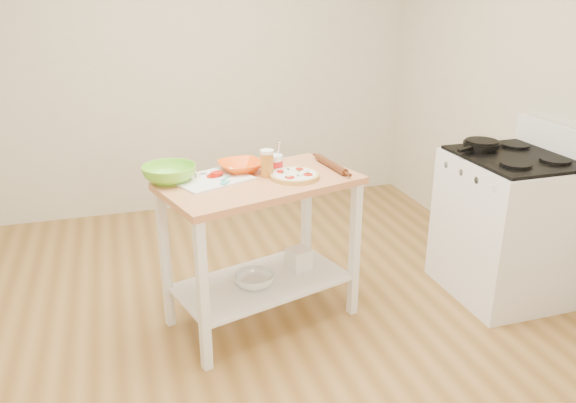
% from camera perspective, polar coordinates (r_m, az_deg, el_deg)
% --- Properties ---
extents(room_shell, '(4.04, 4.54, 2.74)m').
position_cam_1_polar(room_shell, '(2.82, -3.61, 9.47)').
color(room_shell, olive).
rests_on(room_shell, ground).
extents(prep_island, '(1.21, 0.87, 0.90)m').
position_cam_1_polar(prep_island, '(3.24, -2.75, -2.07)').
color(prep_island, tan).
rests_on(prep_island, ground).
extents(gas_stove, '(0.64, 0.75, 1.11)m').
position_cam_1_polar(gas_stove, '(3.88, 21.21, -2.29)').
color(gas_stove, white).
rests_on(gas_stove, ground).
extents(skillet, '(0.35, 0.23, 0.03)m').
position_cam_1_polar(skillet, '(3.79, 19.01, 5.51)').
color(skillet, black).
rests_on(skillet, gas_stove).
extents(pizza, '(0.28, 0.28, 0.04)m').
position_cam_1_polar(pizza, '(3.17, 0.67, 2.69)').
color(pizza, '#E1B760').
rests_on(pizza, prep_island).
extents(cutting_board, '(0.49, 0.43, 0.04)m').
position_cam_1_polar(cutting_board, '(3.17, -7.85, 2.30)').
color(cutting_board, white).
rests_on(cutting_board, prep_island).
extents(spatula, '(0.08, 0.15, 0.01)m').
position_cam_1_polar(spatula, '(3.11, -6.41, 2.16)').
color(spatula, '#43C1B0').
rests_on(spatula, cutting_board).
extents(knife, '(0.26, 0.10, 0.01)m').
position_cam_1_polar(knife, '(3.17, -11.10, 2.30)').
color(knife, silver).
rests_on(knife, cutting_board).
extents(orange_bowl, '(0.29, 0.29, 0.06)m').
position_cam_1_polar(orange_bowl, '(3.29, -4.84, 3.55)').
color(orange_bowl, '#F3540C').
rests_on(orange_bowl, prep_island).
extents(green_bowl, '(0.41, 0.41, 0.09)m').
position_cam_1_polar(green_bowl, '(3.17, -11.96, 2.79)').
color(green_bowl, '#76CE30').
rests_on(green_bowl, prep_island).
extents(beer_pint, '(0.08, 0.08, 0.15)m').
position_cam_1_polar(beer_pint, '(3.18, -2.14, 3.91)').
color(beer_pint, '#B57325').
rests_on(beer_pint, prep_island).
extents(yogurt_tub, '(0.09, 0.09, 0.18)m').
position_cam_1_polar(yogurt_tub, '(3.27, -1.29, 3.89)').
color(yogurt_tub, white).
rests_on(yogurt_tub, prep_island).
extents(rolling_pin, '(0.08, 0.35, 0.04)m').
position_cam_1_polar(rolling_pin, '(3.36, 4.41, 3.75)').
color(rolling_pin, '#562913').
rests_on(rolling_pin, prep_island).
extents(shelf_glass_bowl, '(0.25, 0.25, 0.07)m').
position_cam_1_polar(shelf_glass_bowl, '(3.34, -3.43, -7.96)').
color(shelf_glass_bowl, silver).
rests_on(shelf_glass_bowl, prep_island).
extents(shelf_bin, '(0.16, 0.16, 0.13)m').
position_cam_1_polar(shelf_bin, '(3.52, 1.11, -5.81)').
color(shelf_bin, white).
rests_on(shelf_bin, prep_island).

